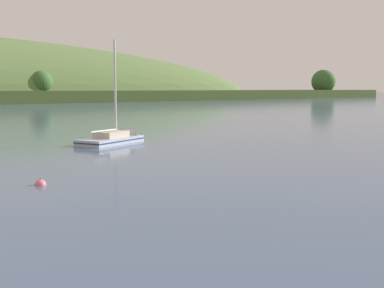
% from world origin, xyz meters
% --- Properties ---
extents(sailboat_midwater_white, '(9.20, 6.96, 12.44)m').
position_xyz_m(sailboat_midwater_white, '(-3.17, 54.02, 0.16)').
color(sailboat_midwater_white, '#ADB2BC').
rests_on(sailboat_midwater_white, ground).
extents(mooring_buoy_off_fishing_boat, '(0.68, 0.68, 0.76)m').
position_xyz_m(mooring_buoy_off_fishing_boat, '(-16.92, 35.10, 0.00)').
color(mooring_buoy_off_fishing_boat, '#E06675').
rests_on(mooring_buoy_off_fishing_boat, ground).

